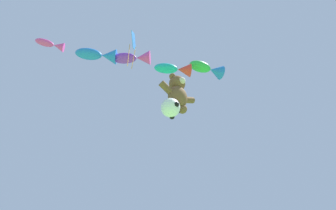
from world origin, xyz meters
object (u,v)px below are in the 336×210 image
Objects in this scene: fish_kite_magenta at (52,45)px; diamond_kite at (133,43)px; fish_kite_cobalt at (99,55)px; teddy_bear_kite at (178,93)px; fish_kite_emerald at (208,69)px; fish_kite_teal at (175,69)px; fish_kite_violet at (134,58)px; soccer_ball_kite at (171,108)px.

fish_kite_magenta is 4.97m from diamond_kite.
fish_kite_cobalt is 0.78× the size of diamond_kite.
teddy_bear_kite is 4.05m from diamond_kite.
fish_kite_cobalt is (-6.51, 2.93, -0.78)m from fish_kite_emerald.
diamond_kite is at bearing 168.72° from fish_kite_emerald.
fish_kite_teal is at bearing -27.28° from fish_kite_magenta.
fish_kite_magenta reaches higher than fish_kite_violet.
diamond_kite is at bearing -42.09° from fish_kite_magenta.
diamond_kite reaches higher than fish_kite_teal.
fish_kite_teal is 3.08m from diamond_kite.
fish_kite_magenta is (-5.80, 4.14, 4.51)m from soccer_ball_kite.
fish_kite_violet reaches higher than soccer_ball_kite.
fish_kite_teal is at bearing -2.85° from diamond_kite.
fish_kite_cobalt is 2.25m from diamond_kite.
fish_kite_violet is at bearing 53.61° from diamond_kite.
diamond_kite is (3.69, -3.33, -0.21)m from fish_kite_magenta.
fish_kite_magenta reaches higher than fish_kite_cobalt.
fish_kite_emerald is at bearing -6.43° from teddy_bear_kite.
fish_kite_cobalt reaches higher than teddy_bear_kite.
fish_kite_emerald is 5.17m from fish_kite_violet.
fish_kite_magenta is (-6.75, 3.48, 0.49)m from fish_kite_teal.
diamond_kite is (1.23, -1.87, 0.27)m from fish_kite_cobalt.
fish_kite_magenta is at bearing 152.72° from fish_kite_teal.
fish_kite_teal is 2.70m from fish_kite_violet.
fish_kite_violet is (-1.63, 1.48, 3.92)m from soccer_ball_kite.
fish_kite_emerald is at bearing -4.30° from soccer_ball_kite.
fish_kite_magenta is (-2.46, 1.46, 0.48)m from fish_kite_cobalt.
soccer_ball_kite is at bearing 175.70° from fish_kite_emerald.
diamond_kite reaches higher than soccer_ball_kite.
teddy_bear_kite is at bearing -32.79° from fish_kite_magenta.
fish_kite_teal is (0.94, 0.66, 4.02)m from soccer_ball_kite.
fish_kite_emerald reaches higher than fish_kite_cobalt.
fish_kite_emerald is (2.62, -0.30, 3.48)m from teddy_bear_kite.
fish_kite_emerald reaches higher than soccer_ball_kite.
fish_kite_cobalt reaches higher than fish_kite_violet.
fish_kite_cobalt is (-3.89, 2.63, 2.70)m from teddy_bear_kite.
fish_kite_emerald is 0.81× the size of diamond_kite.
fish_kite_violet is 0.91× the size of fish_kite_cobalt.
teddy_bear_kite is at bearing 6.11° from soccer_ball_kite.
fish_kite_cobalt is (-4.29, 2.03, 0.01)m from fish_kite_teal.
soccer_ball_kite is at bearing -173.89° from teddy_bear_kite.
fish_kite_teal is at bearing -25.26° from fish_kite_cobalt.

